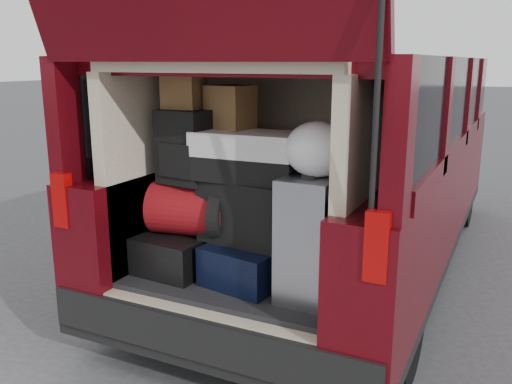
{
  "coord_description": "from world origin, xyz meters",
  "views": [
    {
      "loc": [
        1.33,
        -2.42,
        1.75
      ],
      "look_at": [
        0.05,
        0.2,
        1.05
      ],
      "focal_mm": 38.0,
      "sensor_mm": 36.0,
      "label": 1
    }
  ],
  "objects_px": {
    "black_hardshell": "(184,249)",
    "navy_hardshell": "(253,261)",
    "silver_roller": "(314,236)",
    "twotone_duffel": "(248,156)",
    "backpack": "(184,147)",
    "red_duffel": "(192,209)",
    "black_soft_case": "(247,211)"
  },
  "relations": [
    {
      "from": "navy_hardshell",
      "to": "backpack",
      "type": "height_order",
      "value": "backpack"
    },
    {
      "from": "navy_hardshell",
      "to": "silver_roller",
      "type": "distance_m",
      "value": 0.43
    },
    {
      "from": "navy_hardshell",
      "to": "backpack",
      "type": "xyz_separation_m",
      "value": [
        -0.43,
        -0.02,
        0.62
      ]
    },
    {
      "from": "black_soft_case",
      "to": "backpack",
      "type": "height_order",
      "value": "backpack"
    },
    {
      "from": "red_duffel",
      "to": "backpack",
      "type": "height_order",
      "value": "backpack"
    },
    {
      "from": "black_soft_case",
      "to": "twotone_duffel",
      "type": "distance_m",
      "value": 0.31
    },
    {
      "from": "red_duffel",
      "to": "black_soft_case",
      "type": "height_order",
      "value": "black_soft_case"
    },
    {
      "from": "navy_hardshell",
      "to": "red_duffel",
      "type": "height_order",
      "value": "red_duffel"
    },
    {
      "from": "twotone_duffel",
      "to": "navy_hardshell",
      "type": "bearing_deg",
      "value": -34.68
    },
    {
      "from": "twotone_duffel",
      "to": "red_duffel",
      "type": "bearing_deg",
      "value": -175.36
    },
    {
      "from": "silver_roller",
      "to": "twotone_duffel",
      "type": "relative_size",
      "value": 1.1
    },
    {
      "from": "black_hardshell",
      "to": "navy_hardshell",
      "type": "height_order",
      "value": "same"
    },
    {
      "from": "black_hardshell",
      "to": "red_duffel",
      "type": "xyz_separation_m",
      "value": [
        0.07,
        -0.01,
        0.26
      ]
    },
    {
      "from": "silver_roller",
      "to": "twotone_duffel",
      "type": "height_order",
      "value": "twotone_duffel"
    },
    {
      "from": "black_hardshell",
      "to": "twotone_duffel",
      "type": "height_order",
      "value": "twotone_duffel"
    },
    {
      "from": "silver_roller",
      "to": "black_soft_case",
      "type": "bearing_deg",
      "value": 172.83
    },
    {
      "from": "black_hardshell",
      "to": "backpack",
      "type": "height_order",
      "value": "backpack"
    },
    {
      "from": "navy_hardshell",
      "to": "twotone_duffel",
      "type": "distance_m",
      "value": 0.6
    },
    {
      "from": "black_soft_case",
      "to": "backpack",
      "type": "bearing_deg",
      "value": -168.02
    },
    {
      "from": "navy_hardshell",
      "to": "silver_roller",
      "type": "height_order",
      "value": "silver_roller"
    },
    {
      "from": "navy_hardshell",
      "to": "twotone_duffel",
      "type": "xyz_separation_m",
      "value": [
        -0.04,
        0.03,
        0.59
      ]
    },
    {
      "from": "black_soft_case",
      "to": "twotone_duffel",
      "type": "relative_size",
      "value": 0.83
    },
    {
      "from": "backpack",
      "to": "twotone_duffel",
      "type": "height_order",
      "value": "backpack"
    },
    {
      "from": "black_hardshell",
      "to": "silver_roller",
      "type": "relative_size",
      "value": 0.84
    },
    {
      "from": "backpack",
      "to": "black_hardshell",
      "type": "bearing_deg",
      "value": 157.1
    },
    {
      "from": "black_hardshell",
      "to": "navy_hardshell",
      "type": "xyz_separation_m",
      "value": [
        0.46,
        -0.0,
        0.0
      ]
    },
    {
      "from": "silver_roller",
      "to": "twotone_duffel",
      "type": "bearing_deg",
      "value": 171.77
    },
    {
      "from": "red_duffel",
      "to": "backpack",
      "type": "relative_size",
      "value": 1.11
    },
    {
      "from": "silver_roller",
      "to": "red_duffel",
      "type": "height_order",
      "value": "silver_roller"
    },
    {
      "from": "red_duffel",
      "to": "backpack",
      "type": "distance_m",
      "value": 0.36
    },
    {
      "from": "twotone_duffel",
      "to": "silver_roller",
      "type": "bearing_deg",
      "value": -11.24
    },
    {
      "from": "silver_roller",
      "to": "navy_hardshell",
      "type": "bearing_deg",
      "value": 174.81
    }
  ]
}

